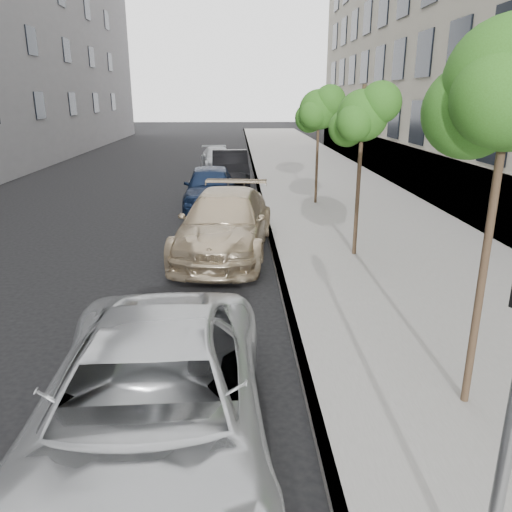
{
  "coord_description": "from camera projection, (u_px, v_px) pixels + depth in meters",
  "views": [
    {
      "loc": [
        0.19,
        -4.14,
        4.01
      ],
      "look_at": [
        0.5,
        3.67,
        1.5
      ],
      "focal_mm": 35.0,
      "sensor_mm": 36.0,
      "label": 1
    }
  ],
  "objects": [
    {
      "name": "ground",
      "position": [
        222.0,
        503.0,
        5.15
      ],
      "size": [
        160.0,
        160.0,
        0.0
      ],
      "primitive_type": "plane",
      "color": "black",
      "rests_on": "ground"
    },
    {
      "name": "sidewalk",
      "position": [
        309.0,
        169.0,
        28.13
      ],
      "size": [
        6.4,
        72.0,
        0.14
      ],
      "primitive_type": "cube",
      "color": "gray",
      "rests_on": "ground"
    },
    {
      "name": "curb",
      "position": [
        254.0,
        170.0,
        28.01
      ],
      "size": [
        0.15,
        72.0,
        0.14
      ],
      "primitive_type": "cube",
      "color": "#9E9B93",
      "rests_on": "ground"
    },
    {
      "name": "tree_mid",
      "position": [
        364.0,
        116.0,
        11.8
      ],
      "size": [
        1.59,
        1.39,
        4.22
      ],
      "color": "#38281C",
      "rests_on": "sidewalk"
    },
    {
      "name": "tree_far",
      "position": [
        320.0,
        109.0,
        17.99
      ],
      "size": [
        1.76,
        1.56,
        4.27
      ],
      "color": "#38281C",
      "rests_on": "sidewalk"
    },
    {
      "name": "minivan",
      "position": [
        151.0,
        407.0,
        5.45
      ],
      "size": [
        2.7,
        5.58,
        1.53
      ],
      "primitive_type": "imported",
      "rotation": [
        0.0,
        0.0,
        0.03
      ],
      "color": "silver",
      "rests_on": "ground"
    },
    {
      "name": "suv",
      "position": [
        225.0,
        223.0,
        13.2
      ],
      "size": [
        2.9,
        5.76,
        1.61
      ],
      "primitive_type": "imported",
      "rotation": [
        0.0,
        0.0,
        -0.12
      ],
      "color": "tan",
      "rests_on": "ground"
    },
    {
      "name": "sedan_blue",
      "position": [
        210.0,
        187.0,
        18.57
      ],
      "size": [
        1.9,
        4.62,
        1.57
      ],
      "primitive_type": "imported",
      "rotation": [
        0.0,
        0.0,
        0.01
      ],
      "color": "#101C35",
      "rests_on": "ground"
    },
    {
      "name": "sedan_black",
      "position": [
        230.0,
        168.0,
        23.61
      ],
      "size": [
        1.82,
        4.8,
        1.56
      ],
      "primitive_type": "imported",
      "rotation": [
        0.0,
        0.0,
        0.04
      ],
      "color": "black",
      "rests_on": "ground"
    },
    {
      "name": "sedan_rear",
      "position": [
        218.0,
        158.0,
        28.47
      ],
      "size": [
        2.31,
        4.43,
        1.23
      ],
      "primitive_type": "imported",
      "rotation": [
        0.0,
        0.0,
        0.15
      ],
      "color": "#A5A9AD",
      "rests_on": "ground"
    }
  ]
}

